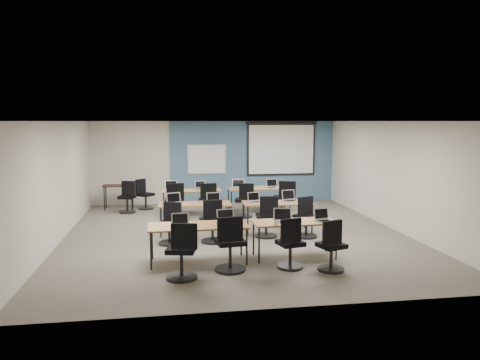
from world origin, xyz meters
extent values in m
cube|color=#6B6354|center=(0.00, 0.00, 0.00)|extent=(8.00, 9.00, 0.02)
cube|color=white|center=(0.00, 0.00, 2.70)|extent=(8.00, 9.00, 0.02)
cube|color=beige|center=(0.00, 4.50, 1.35)|extent=(8.00, 0.04, 2.70)
cube|color=beige|center=(0.00, -4.50, 1.35)|extent=(8.00, 0.04, 2.70)
cube|color=beige|center=(-4.00, 0.00, 1.35)|extent=(0.04, 9.00, 2.70)
cube|color=beige|center=(4.00, 0.00, 1.35)|extent=(0.04, 9.00, 2.70)
cube|color=#3D5977|center=(1.25, 4.47, 1.35)|extent=(5.50, 0.04, 2.70)
cube|color=silver|center=(-0.30, 4.43, 1.45)|extent=(1.28, 0.02, 0.98)
cube|color=white|center=(-0.30, 4.42, 1.45)|extent=(1.20, 0.02, 0.90)
cube|color=black|center=(2.20, 4.41, 1.80)|extent=(2.32, 0.03, 1.82)
cube|color=white|center=(2.20, 4.40, 1.76)|extent=(2.20, 0.02, 1.62)
cylinder|color=black|center=(2.20, 4.40, 2.64)|extent=(2.40, 0.10, 0.10)
cube|color=olive|center=(-1.03, -2.07, 0.71)|extent=(1.89, 0.79, 0.03)
cylinder|color=black|center=(-1.91, -2.40, 0.35)|extent=(0.04, 0.04, 0.70)
cylinder|color=black|center=(-0.14, -2.40, 0.35)|extent=(0.04, 0.04, 0.70)
cylinder|color=black|center=(-1.91, -1.74, 0.35)|extent=(0.04, 0.04, 0.70)
cylinder|color=black|center=(-0.14, -1.74, 0.35)|extent=(0.04, 0.04, 0.70)
cube|color=#9C6C39|center=(0.88, -2.03, 0.71)|extent=(1.66, 0.69, 0.03)
cylinder|color=black|center=(0.11, -2.32, 0.35)|extent=(0.04, 0.04, 0.70)
cylinder|color=black|center=(1.65, -2.32, 0.35)|extent=(0.04, 0.04, 0.70)
cylinder|color=black|center=(0.11, -1.75, 0.35)|extent=(0.04, 0.04, 0.70)
cylinder|color=black|center=(1.65, -1.75, 0.35)|extent=(0.04, 0.04, 0.70)
cube|color=brown|center=(-0.95, 0.30, 0.71)|extent=(1.75, 0.73, 0.03)
cylinder|color=black|center=(-1.77, 0.00, 0.35)|extent=(0.04, 0.04, 0.70)
cylinder|color=black|center=(-0.14, 0.00, 0.35)|extent=(0.04, 0.04, 0.70)
cylinder|color=black|center=(-1.77, 0.61, 0.35)|extent=(0.04, 0.04, 0.70)
cylinder|color=black|center=(-0.14, 0.61, 0.35)|extent=(0.04, 0.04, 0.70)
cube|color=brown|center=(1.06, 0.16, 0.71)|extent=(1.70, 0.71, 0.03)
cylinder|color=black|center=(0.27, -0.14, 0.35)|extent=(0.04, 0.04, 0.70)
cylinder|color=black|center=(1.86, -0.14, 0.35)|extent=(0.04, 0.04, 0.70)
cylinder|color=black|center=(0.27, 0.45, 0.35)|extent=(0.04, 0.04, 0.70)
cylinder|color=black|center=(1.86, 0.45, 0.35)|extent=(0.04, 0.04, 0.70)
cube|color=#A37630|center=(-0.91, 2.54, 0.71)|extent=(1.70, 0.71, 0.03)
cylinder|color=black|center=(-1.71, 2.24, 0.35)|extent=(0.04, 0.04, 0.70)
cylinder|color=black|center=(-0.12, 2.24, 0.35)|extent=(0.04, 0.04, 0.70)
cylinder|color=black|center=(-1.71, 2.83, 0.35)|extent=(0.04, 0.04, 0.70)
cylinder|color=black|center=(-0.12, 2.83, 0.35)|extent=(0.04, 0.04, 0.70)
cube|color=#9E6946|center=(1.10, 2.70, 0.71)|extent=(1.86, 0.78, 0.03)
cylinder|color=black|center=(0.23, 2.37, 0.35)|extent=(0.04, 0.04, 0.70)
cylinder|color=black|center=(1.97, 2.37, 0.35)|extent=(0.04, 0.04, 0.70)
cylinder|color=black|center=(0.23, 3.02, 0.35)|extent=(0.04, 0.04, 0.70)
cylinder|color=black|center=(1.97, 3.02, 0.35)|extent=(0.04, 0.04, 0.70)
cube|color=#B7B7C3|center=(-1.37, -2.21, 0.74)|extent=(0.33, 0.24, 0.02)
cube|color=black|center=(-1.37, -2.23, 0.75)|extent=(0.28, 0.14, 0.00)
cube|color=#B7B7C3|center=(-1.37, -2.08, 0.87)|extent=(0.33, 0.06, 0.23)
cube|color=black|center=(-1.37, -2.09, 0.87)|extent=(0.29, 0.04, 0.18)
ellipsoid|color=white|center=(-1.29, -2.35, 0.74)|extent=(0.08, 0.11, 0.04)
cylinder|color=black|center=(-1.38, -2.98, 0.03)|extent=(0.54, 0.54, 0.05)
cylinder|color=black|center=(-1.38, -2.98, 0.24)|extent=(0.06, 0.06, 0.48)
cube|color=black|center=(-1.38, -2.98, 0.52)|extent=(0.48, 0.48, 0.08)
cube|color=black|center=(-1.34, -3.19, 0.80)|extent=(0.44, 0.06, 0.44)
cube|color=#ADADAF|center=(-0.48, -2.07, 0.74)|extent=(0.36, 0.26, 0.02)
cube|color=black|center=(-0.48, -2.09, 0.75)|extent=(0.30, 0.15, 0.00)
cube|color=#ADADAF|center=(-0.48, -1.93, 0.88)|extent=(0.36, 0.07, 0.25)
cube|color=black|center=(-0.48, -1.94, 0.88)|extent=(0.31, 0.05, 0.20)
ellipsoid|color=white|center=(-0.34, -2.36, 0.74)|extent=(0.07, 0.10, 0.04)
cylinder|color=black|center=(-0.49, -2.68, 0.03)|extent=(0.57, 0.57, 0.05)
cylinder|color=black|center=(-0.49, -2.68, 0.25)|extent=(0.06, 0.06, 0.50)
cube|color=black|center=(-0.49, -2.68, 0.54)|extent=(0.50, 0.50, 0.08)
cube|color=black|center=(-0.53, -2.91, 0.82)|extent=(0.46, 0.06, 0.44)
cube|color=#B9B9BD|center=(0.64, -2.14, 0.74)|extent=(0.35, 0.26, 0.02)
cube|color=black|center=(0.64, -2.16, 0.75)|extent=(0.30, 0.15, 0.00)
cube|color=#B9B9BD|center=(0.64, -2.00, 0.88)|extent=(0.35, 0.07, 0.24)
cube|color=black|center=(0.64, -2.01, 0.88)|extent=(0.31, 0.05, 0.20)
ellipsoid|color=white|center=(0.76, -2.33, 0.74)|extent=(0.07, 0.10, 0.03)
cylinder|color=black|center=(0.62, -2.69, 0.03)|extent=(0.49, 0.49, 0.05)
cylinder|color=black|center=(0.62, -2.69, 0.22)|extent=(0.06, 0.06, 0.43)
cube|color=black|center=(0.62, -2.69, 0.47)|extent=(0.43, 0.43, 0.08)
cube|color=black|center=(0.58, -2.88, 0.75)|extent=(0.39, 0.06, 0.44)
cube|color=silver|center=(1.44, -2.14, 0.74)|extent=(0.32, 0.23, 0.02)
cube|color=black|center=(1.44, -2.16, 0.75)|extent=(0.27, 0.14, 0.00)
cube|color=silver|center=(1.44, -2.01, 0.86)|extent=(0.32, 0.06, 0.22)
cube|color=black|center=(1.44, -2.02, 0.86)|extent=(0.28, 0.04, 0.18)
ellipsoid|color=white|center=(1.66, -2.34, 0.74)|extent=(0.07, 0.11, 0.04)
cylinder|color=black|center=(1.32, -2.96, 0.03)|extent=(0.49, 0.49, 0.05)
cylinder|color=black|center=(1.32, -2.96, 0.21)|extent=(0.06, 0.06, 0.43)
cube|color=black|center=(1.32, -2.96, 0.47)|extent=(0.43, 0.43, 0.08)
cube|color=black|center=(1.26, -3.14, 0.75)|extent=(0.39, 0.06, 0.44)
cube|color=#B7B7C0|center=(-1.45, 0.23, 0.74)|extent=(0.35, 0.26, 0.02)
cube|color=black|center=(-1.45, 0.21, 0.75)|extent=(0.30, 0.15, 0.00)
cube|color=#B7B7C0|center=(-1.45, 0.37, 0.87)|extent=(0.35, 0.06, 0.24)
cube|color=black|center=(-1.45, 0.36, 0.87)|extent=(0.31, 0.05, 0.20)
ellipsoid|color=white|center=(-1.21, 0.15, 0.74)|extent=(0.06, 0.09, 0.03)
cylinder|color=black|center=(-1.57, -0.65, 0.03)|extent=(0.49, 0.49, 0.05)
cylinder|color=black|center=(-1.57, -0.65, 0.22)|extent=(0.06, 0.06, 0.43)
cube|color=black|center=(-1.57, -0.65, 0.47)|extent=(0.43, 0.43, 0.08)
cube|color=black|center=(-1.50, -0.83, 0.75)|extent=(0.40, 0.06, 0.44)
cube|color=silver|center=(-0.50, 0.19, 0.74)|extent=(0.34, 0.25, 0.02)
cube|color=black|center=(-0.50, 0.17, 0.75)|extent=(0.29, 0.14, 0.00)
cube|color=silver|center=(-0.50, 0.32, 0.87)|extent=(0.34, 0.06, 0.23)
cube|color=black|center=(-0.50, 0.31, 0.87)|extent=(0.30, 0.04, 0.19)
ellipsoid|color=white|center=(-0.41, 0.11, 0.74)|extent=(0.06, 0.09, 0.03)
cylinder|color=black|center=(-0.62, -0.63, 0.03)|extent=(0.52, 0.52, 0.05)
cylinder|color=black|center=(-0.62, -0.63, 0.23)|extent=(0.06, 0.06, 0.46)
cube|color=black|center=(-0.62, -0.63, 0.50)|extent=(0.46, 0.46, 0.08)
cube|color=black|center=(-0.63, -0.84, 0.78)|extent=(0.42, 0.06, 0.44)
cube|color=silver|center=(0.50, 0.22, 0.74)|extent=(0.31, 0.22, 0.02)
cube|color=black|center=(0.50, 0.20, 0.75)|extent=(0.26, 0.13, 0.00)
cube|color=silver|center=(0.50, 0.34, 0.86)|extent=(0.31, 0.06, 0.21)
cube|color=black|center=(0.50, 0.33, 0.86)|extent=(0.27, 0.04, 0.17)
ellipsoid|color=white|center=(0.84, 0.14, 0.74)|extent=(0.09, 0.12, 0.04)
cylinder|color=black|center=(0.67, -0.34, 0.03)|extent=(0.52, 0.52, 0.05)
cylinder|color=black|center=(0.67, -0.34, 0.23)|extent=(0.06, 0.06, 0.46)
cube|color=black|center=(0.67, -0.34, 0.50)|extent=(0.46, 0.46, 0.08)
cube|color=black|center=(0.69, -0.55, 0.78)|extent=(0.42, 0.06, 0.44)
cube|color=#ADADB7|center=(1.39, 0.22, 0.74)|extent=(0.36, 0.26, 0.02)
cube|color=black|center=(1.39, 0.20, 0.75)|extent=(0.31, 0.15, 0.00)
cube|color=#ADADB7|center=(1.39, 0.36, 0.88)|extent=(0.36, 0.07, 0.25)
cube|color=black|center=(1.39, 0.35, 0.88)|extent=(0.32, 0.05, 0.20)
ellipsoid|color=white|center=(1.74, 0.09, 0.74)|extent=(0.09, 0.11, 0.03)
cylinder|color=black|center=(1.59, -0.51, 0.03)|extent=(0.51, 0.51, 0.05)
cylinder|color=black|center=(1.59, -0.51, 0.23)|extent=(0.06, 0.06, 0.45)
cube|color=black|center=(1.59, -0.51, 0.49)|extent=(0.45, 0.45, 0.08)
cube|color=black|center=(1.51, -0.70, 0.77)|extent=(0.41, 0.06, 0.44)
cube|color=#A8A8B0|center=(-1.49, 2.59, 0.74)|extent=(0.35, 0.26, 0.02)
cube|color=black|center=(-1.49, 2.57, 0.75)|extent=(0.30, 0.15, 0.00)
cube|color=#A8A8B0|center=(-1.49, 2.73, 0.88)|extent=(0.35, 0.06, 0.24)
cube|color=black|center=(-1.49, 2.72, 0.88)|extent=(0.31, 0.05, 0.20)
ellipsoid|color=white|center=(-1.20, 2.51, 0.74)|extent=(0.07, 0.10, 0.04)
cylinder|color=black|center=(-1.40, 1.88, 0.03)|extent=(0.58, 0.58, 0.05)
cylinder|color=black|center=(-1.40, 1.88, 0.26)|extent=(0.06, 0.06, 0.51)
cube|color=black|center=(-1.40, 1.88, 0.55)|extent=(0.51, 0.51, 0.08)
cube|color=black|center=(-1.39, 1.65, 0.83)|extent=(0.47, 0.06, 0.44)
cube|color=silver|center=(-0.64, 2.66, 0.74)|extent=(0.30, 0.22, 0.02)
cube|color=black|center=(-0.64, 2.64, 0.75)|extent=(0.26, 0.13, 0.00)
cube|color=silver|center=(-0.64, 2.78, 0.86)|extent=(0.30, 0.06, 0.21)
cube|color=black|center=(-0.64, 2.78, 0.86)|extent=(0.27, 0.04, 0.17)
ellipsoid|color=white|center=(-0.31, 2.48, 0.74)|extent=(0.07, 0.10, 0.03)
cylinder|color=black|center=(-0.49, 1.91, 0.03)|extent=(0.55, 0.55, 0.05)
cylinder|color=black|center=(-0.49, 1.91, 0.24)|extent=(0.06, 0.06, 0.49)
cube|color=black|center=(-0.49, 1.91, 0.53)|extent=(0.49, 0.49, 0.08)
cube|color=black|center=(-0.50, 1.69, 0.81)|extent=(0.44, 0.06, 0.44)
cube|color=#B2B2B9|center=(0.48, 2.58, 0.74)|extent=(0.36, 0.26, 0.02)
cube|color=black|center=(0.48, 2.56, 0.75)|extent=(0.31, 0.15, 0.00)
cube|color=#B2B2B9|center=(0.48, 2.72, 0.88)|extent=(0.36, 0.07, 0.25)
cube|color=black|center=(0.48, 2.71, 0.88)|extent=(0.32, 0.05, 0.20)
ellipsoid|color=white|center=(0.68, 2.45, 0.74)|extent=(0.08, 0.11, 0.03)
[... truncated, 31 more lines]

